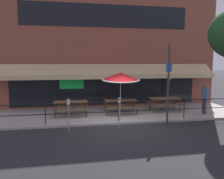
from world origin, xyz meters
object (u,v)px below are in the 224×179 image
picnic_table_centre (121,103)px  picnic_table_right (165,100)px  pedestrian_walking (205,97)px  parking_meter_far (119,104)px  street_sign_pole (168,84)px  patio_umbrella_centre (121,76)px  parking_meter_near (68,105)px  picnic_table_left (71,104)px

picnic_table_centre → picnic_table_right: (2.75, 0.29, 0.00)m
pedestrian_walking → parking_meter_far: (-5.21, -1.62, 0.09)m
picnic_table_right → street_sign_pole: street_sign_pole is taller
picnic_table_right → parking_meter_far: 4.36m
patio_umbrella_centre → pedestrian_walking: patio_umbrella_centre is taller
picnic_table_right → parking_meter_near: 6.19m
picnic_table_centre → parking_meter_far: bearing=-103.9°
picnic_table_right → parking_meter_far: size_ratio=1.27×
picnic_table_centre → parking_meter_near: 3.72m
picnic_table_centre → street_sign_pole: 3.13m
picnic_table_centre → picnic_table_right: same height
patio_umbrella_centre → pedestrian_walking: bearing=-11.0°
picnic_table_centre → patio_umbrella_centre: 1.48m
parking_meter_near → street_sign_pole: (4.57, 0.11, 0.80)m
pedestrian_walking → parking_meter_near: 7.58m
picnic_table_centre → parking_meter_near: parking_meter_near is taller
picnic_table_left → picnic_table_right: bearing=2.8°
picnic_table_right → patio_umbrella_centre: 3.13m
street_sign_pole → parking_meter_far: bearing=-175.8°
patio_umbrella_centre → parking_meter_near: size_ratio=1.67×
picnic_table_left → picnic_table_centre: (2.75, -0.02, 0.00)m
picnic_table_left → pedestrian_walking: bearing=-6.6°
picnic_table_left → pedestrian_walking: pedestrian_walking is taller
picnic_table_left → street_sign_pole: size_ratio=0.48×
picnic_table_centre → patio_umbrella_centre: size_ratio=0.76×
parking_meter_far → picnic_table_left: bearing=130.9°
parking_meter_near → street_sign_pole: 4.64m
picnic_table_right → street_sign_pole: (-0.99, -2.57, 1.24)m
picnic_table_left → parking_meter_far: (2.14, -2.48, 0.44)m
patio_umbrella_centre → picnic_table_right: bearing=4.8°
picnic_table_right → parking_meter_near: (-5.56, -2.68, 0.44)m
picnic_table_centre → patio_umbrella_centre: bearing=90.0°
picnic_table_left → patio_umbrella_centre: bearing=0.9°
parking_meter_near → parking_meter_far: size_ratio=1.00×
parking_meter_near → picnic_table_centre: bearing=40.3°
picnic_table_left → parking_meter_near: (-0.07, -2.41, 0.44)m
pedestrian_walking → parking_meter_near: pedestrian_walking is taller
picnic_table_left → patio_umbrella_centre: size_ratio=0.76×
picnic_table_centre → parking_meter_near: size_ratio=1.27×
picnic_table_centre → picnic_table_right: size_ratio=1.00×
picnic_table_centre → pedestrian_walking: size_ratio=1.05×
picnic_table_right → pedestrian_walking: (1.86, -1.13, 0.35)m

